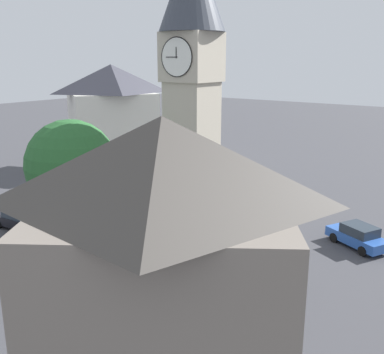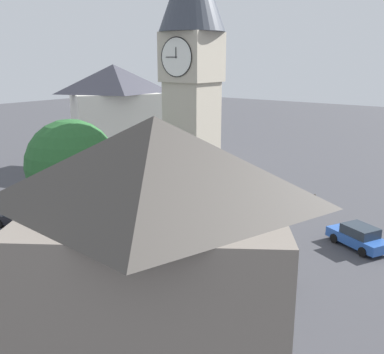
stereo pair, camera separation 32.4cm
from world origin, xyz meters
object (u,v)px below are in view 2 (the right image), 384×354
at_px(building_corner_back, 115,115).
at_px(car_silver_kerb, 358,237).
at_px(car_blue_kerb, 102,194).
at_px(lamp_post, 174,257).
at_px(car_white_side, 20,218).
at_px(car_green_alley, 251,274).
at_px(tree, 71,164).
at_px(pedestrian, 314,202).
at_px(car_black_far, 69,280).
at_px(building_terrace_right, 158,299).
at_px(car_red_corner, 216,180).
at_px(clock_tower, 192,71).

bearing_deg(building_corner_back, car_silver_kerb, 166.84).
bearing_deg(car_blue_kerb, lamp_post, 148.00).
xyz_separation_m(car_blue_kerb, car_white_side, (0.42, 7.62, 0.00)).
height_order(car_silver_kerb, lamp_post, lamp_post).
height_order(car_green_alley, building_corner_back, building_corner_back).
distance_m(car_blue_kerb, car_green_alley, 18.23).
bearing_deg(car_silver_kerb, lamp_post, 73.10).
bearing_deg(tree, building_corner_back, -50.69).
distance_m(pedestrian, building_corner_back, 25.66).
bearing_deg(tree, car_silver_kerb, -146.17).
bearing_deg(tree, car_blue_kerb, -54.04).
relative_size(car_silver_kerb, building_corner_back, 0.37).
xyz_separation_m(car_black_far, car_green_alley, (-7.25, -6.43, 0.00)).
bearing_deg(pedestrian, building_corner_back, -5.83).
height_order(pedestrian, building_terrace_right, building_terrace_right).
relative_size(car_black_far, car_green_alley, 0.97).
distance_m(car_silver_kerb, tree, 19.34).
bearing_deg(building_corner_back, lamp_post, 140.91).
distance_m(car_silver_kerb, car_red_corner, 16.51).
bearing_deg(pedestrian, car_blue_kerb, 27.34).
bearing_deg(car_blue_kerb, pedestrian, -152.66).
relative_size(car_red_corner, pedestrian, 2.63).
bearing_deg(building_corner_back, tree, 129.31).
xyz_separation_m(car_red_corner, lamp_post, (-11.14, 19.93, 2.57)).
distance_m(car_black_far, building_corner_back, 30.06).
bearing_deg(building_corner_back, building_terrace_right, 138.21).
relative_size(pedestrian, building_terrace_right, 0.16).
height_order(car_silver_kerb, car_black_far, same).
height_order(clock_tower, building_terrace_right, clock_tower).
bearing_deg(tree, building_terrace_right, 149.28).
distance_m(car_white_side, car_green_alley, 18.11).
height_order(pedestrian, building_corner_back, building_corner_back).
height_order(building_terrace_right, building_corner_back, building_corner_back).
distance_m(car_black_far, car_green_alley, 9.69).
distance_m(tree, building_terrace_right, 18.17).
xyz_separation_m(car_green_alley, tree, (12.60, 1.69, 4.61)).
xyz_separation_m(car_silver_kerb, tree, (15.60, 10.46, 4.61)).
relative_size(car_blue_kerb, tree, 0.53).
height_order(clock_tower, building_corner_back, clock_tower).
xyz_separation_m(car_white_side, building_corner_back, (8.95, -18.29, 5.08)).
relative_size(clock_tower, building_corner_back, 1.63).
bearing_deg(car_white_side, building_terrace_right, 158.06).
height_order(car_white_side, car_black_far, same).
relative_size(car_green_alley, building_terrace_right, 0.41).
relative_size(car_blue_kerb, car_white_side, 1.04).
xyz_separation_m(car_silver_kerb, pedestrian, (4.82, -4.43, 0.25)).
relative_size(car_white_side, car_black_far, 1.00).
relative_size(car_black_far, building_terrace_right, 0.40).
bearing_deg(lamp_post, car_red_corner, -60.79).
xyz_separation_m(car_blue_kerb, building_terrace_right, (-20.54, 16.06, 4.63)).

